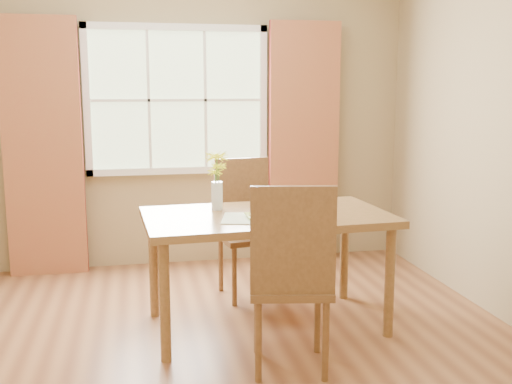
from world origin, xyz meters
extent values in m
cube|color=brown|center=(0.00, 0.00, -0.01)|extent=(4.20, 3.80, 0.02)
cube|color=#99845B|center=(0.00, 1.91, 1.35)|extent=(4.20, 0.02, 2.70)
cube|color=#99845B|center=(0.00, -1.91, 1.35)|extent=(4.20, 0.02, 2.70)
cube|color=#ABBE90|center=(0.00, 1.88, 1.50)|extent=(1.50, 0.02, 1.20)
cube|color=white|center=(0.00, 1.85, 2.13)|extent=(1.62, 0.04, 0.06)
cube|color=white|center=(0.00, 1.85, 0.87)|extent=(1.62, 0.04, 0.06)
cube|color=white|center=(-0.78, 1.85, 1.50)|extent=(0.06, 0.04, 1.32)
cube|color=white|center=(0.78, 1.85, 1.50)|extent=(0.06, 0.04, 1.32)
cube|color=white|center=(0.00, 1.85, 1.50)|extent=(1.50, 0.03, 0.02)
cube|color=maroon|center=(-1.15, 1.78, 1.10)|extent=(0.65, 0.08, 2.20)
cube|color=maroon|center=(1.15, 1.78, 1.10)|extent=(0.65, 0.08, 2.20)
cube|color=brown|center=(0.46, 0.25, 0.76)|extent=(1.66, 0.99, 0.05)
cylinder|color=brown|center=(-0.24, -0.16, 0.37)|extent=(0.06, 0.06, 0.74)
cylinder|color=brown|center=(1.20, -0.08, 0.37)|extent=(0.06, 0.06, 0.74)
cylinder|color=brown|center=(-0.28, 0.59, 0.37)|extent=(0.06, 0.06, 0.74)
cylinder|color=brown|center=(1.16, 0.66, 0.37)|extent=(0.06, 0.06, 0.74)
cube|color=brown|center=(0.46, -0.37, 0.49)|extent=(0.53, 0.53, 0.04)
cube|color=brown|center=(0.42, -0.57, 0.81)|extent=(0.46, 0.12, 0.59)
cylinder|color=brown|center=(0.24, -0.52, 0.23)|extent=(0.04, 0.04, 0.47)
cylinder|color=brown|center=(0.61, -0.58, 0.23)|extent=(0.04, 0.04, 0.47)
cylinder|color=brown|center=(0.31, -0.15, 0.23)|extent=(0.04, 0.04, 0.47)
cylinder|color=brown|center=(0.68, -0.22, 0.23)|extent=(0.04, 0.04, 0.47)
cube|color=brown|center=(0.46, 0.87, 0.47)|extent=(0.50, 0.50, 0.04)
cube|color=brown|center=(0.43, 1.07, 0.78)|extent=(0.44, 0.10, 0.57)
cylinder|color=brown|center=(0.31, 0.67, 0.23)|extent=(0.04, 0.04, 0.45)
cylinder|color=brown|center=(0.66, 0.72, 0.23)|extent=(0.04, 0.04, 0.45)
cylinder|color=brown|center=(0.26, 1.03, 0.23)|extent=(0.04, 0.04, 0.45)
cylinder|color=brown|center=(0.61, 1.08, 0.23)|extent=(0.04, 0.04, 0.45)
cube|color=beige|center=(0.37, 0.10, 0.79)|extent=(0.52, 0.43, 0.01)
cube|color=#9CBA2E|center=(0.41, 0.09, 0.80)|extent=(0.22, 0.22, 0.01)
ellipsoid|color=#DD994B|center=(0.40, 0.11, 0.82)|extent=(0.18, 0.14, 0.04)
ellipsoid|color=#4C8C2D|center=(0.44, 0.09, 0.84)|extent=(0.09, 0.06, 0.01)
cylinder|color=red|center=(0.39, 0.11, 0.86)|extent=(0.08, 0.08, 0.01)
cylinder|color=red|center=(0.42, 0.12, 0.86)|extent=(0.08, 0.08, 0.01)
ellipsoid|color=#DD994B|center=(0.40, 0.11, 0.89)|extent=(0.18, 0.14, 0.05)
cylinder|color=silver|center=(0.71, 0.20, 0.85)|extent=(0.08, 0.08, 0.12)
cylinder|color=silver|center=(0.71, 0.20, 0.84)|extent=(0.07, 0.07, 0.10)
cylinder|color=silver|center=(0.15, 0.44, 0.88)|extent=(0.08, 0.08, 0.19)
cylinder|color=silver|center=(0.15, 0.44, 0.83)|extent=(0.07, 0.07, 0.10)
cylinder|color=#3D7028|center=(0.15, 0.44, 0.97)|extent=(0.01, 0.01, 0.37)
cylinder|color=#3D7028|center=(0.17, 0.43, 0.94)|extent=(0.01, 0.01, 0.30)
cylinder|color=#3D7028|center=(0.14, 0.45, 0.92)|extent=(0.01, 0.01, 0.26)
camera|label=1|loc=(-0.39, -3.55, 1.62)|focal=42.00mm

